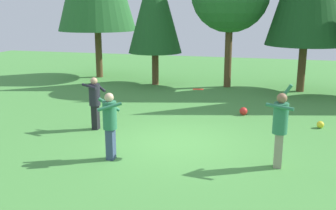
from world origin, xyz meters
The scene contains 8 objects.
ground_plane centered at (0.00, 0.00, 0.00)m, with size 40.00×40.00×0.00m, color #4C9342.
person_thrower centered at (2.74, -1.02, 1.07)m, with size 0.63×0.57×1.97m.
person_catcher centered at (-2.70, 0.61, 0.96)m, with size 0.68×0.64×1.63m.
person_bystander centered at (-1.25, -1.57, 1.00)m, with size 0.71×0.67×1.68m.
frisbee centered at (0.73, -0.62, 1.69)m, with size 0.31×0.31×0.09m.
ball_red centered at (1.59, 3.48, 0.14)m, with size 0.28×0.28×0.28m, color red.
ball_yellow centered at (4.04, 2.54, 0.11)m, with size 0.22×0.22×0.22m, color yellow.
tree_left centered at (-3.05, 8.12, 3.82)m, with size 2.56×2.56×6.13m.
Camera 1 is at (2.50, -10.04, 3.66)m, focal length 41.97 mm.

